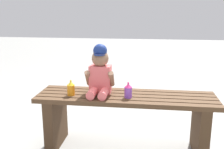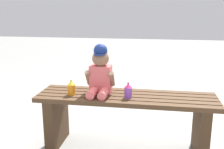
{
  "view_description": "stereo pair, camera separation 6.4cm",
  "coord_description": "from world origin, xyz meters",
  "px_view_note": "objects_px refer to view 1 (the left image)",
  "views": [
    {
      "loc": [
        0.16,
        -2.05,
        1.17
      ],
      "look_at": [
        -0.11,
        -0.05,
        0.66
      ],
      "focal_mm": 43.08,
      "sensor_mm": 36.0,
      "label": 1
    },
    {
      "loc": [
        0.22,
        -2.04,
        1.17
      ],
      "look_at": [
        -0.11,
        -0.05,
        0.66
      ],
      "focal_mm": 43.08,
      "sensor_mm": 36.0,
      "label": 2
    }
  ],
  "objects_px": {
    "park_bench": "(126,114)",
    "child_figure": "(100,72)",
    "sippy_cup_left": "(71,88)",
    "sippy_cup_right": "(128,90)"
  },
  "relations": [
    {
      "from": "sippy_cup_left",
      "to": "park_bench",
      "type": "bearing_deg",
      "value": 7.17
    },
    {
      "from": "park_bench",
      "to": "child_figure",
      "type": "xyz_separation_m",
      "value": [
        -0.21,
        0.02,
        0.34
      ]
    },
    {
      "from": "sippy_cup_left",
      "to": "child_figure",
      "type": "bearing_deg",
      "value": 18.05
    },
    {
      "from": "child_figure",
      "to": "sippy_cup_left",
      "type": "relative_size",
      "value": 3.26
    },
    {
      "from": "park_bench",
      "to": "child_figure",
      "type": "height_order",
      "value": "child_figure"
    },
    {
      "from": "sippy_cup_left",
      "to": "sippy_cup_right",
      "type": "relative_size",
      "value": 1.0
    },
    {
      "from": "child_figure",
      "to": "sippy_cup_right",
      "type": "relative_size",
      "value": 3.26
    },
    {
      "from": "child_figure",
      "to": "sippy_cup_left",
      "type": "xyz_separation_m",
      "value": [
        -0.22,
        -0.07,
        -0.12
      ]
    },
    {
      "from": "sippy_cup_left",
      "to": "sippy_cup_right",
      "type": "distance_m",
      "value": 0.46
    },
    {
      "from": "child_figure",
      "to": "sippy_cup_right",
      "type": "distance_m",
      "value": 0.27
    }
  ]
}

